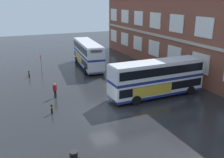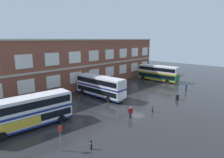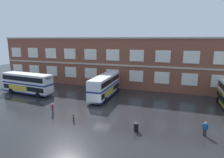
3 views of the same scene
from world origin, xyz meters
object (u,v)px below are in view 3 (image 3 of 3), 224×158
at_px(double_decker_near, 27,83).
at_px(waiting_passenger, 205,128).
at_px(station_litter_bin, 136,127).
at_px(double_decker_middle, 105,86).
at_px(safety_bollard_west, 74,118).
at_px(second_passenger, 53,108).

height_order(double_decker_near, waiting_passenger, double_decker_near).
bearing_deg(waiting_passenger, station_litter_bin, -169.58).
distance_m(double_decker_middle, station_litter_bin, 14.65).
height_order(double_decker_near, double_decker_middle, same).
xyz_separation_m(double_decker_near, waiting_passenger, (31.30, -7.47, -1.22)).
relative_size(double_decker_middle, waiting_passenger, 6.50).
bearing_deg(double_decker_near, safety_bollard_west, -29.73).
height_order(second_passenger, safety_bollard_west, second_passenger).
relative_size(second_passenger, station_litter_bin, 1.65).
relative_size(double_decker_near, station_litter_bin, 10.87).
distance_m(waiting_passenger, safety_bollard_west, 16.10).
bearing_deg(double_decker_middle, safety_bollard_west, -90.12).
height_order(station_litter_bin, safety_bollard_west, station_litter_bin).
relative_size(second_passenger, safety_bollard_west, 1.79).
bearing_deg(waiting_passenger, safety_bollard_west, -175.54).
xyz_separation_m(waiting_passenger, station_litter_bin, (-7.56, -1.39, -0.41)).
distance_m(double_decker_near, safety_bollard_west, 17.65).
bearing_deg(safety_bollard_west, double_decker_middle, 89.88).
bearing_deg(waiting_passenger, second_passenger, -179.74).
bearing_deg(station_litter_bin, double_decker_near, 159.54).
bearing_deg(safety_bollard_west, waiting_passenger, 4.46).
bearing_deg(waiting_passenger, double_decker_near, 166.59).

